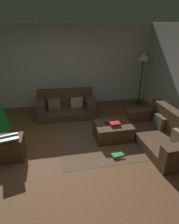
# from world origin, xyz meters

# --- Properties ---
(ground_plane) EXTENTS (6.40, 6.40, 0.00)m
(ground_plane) POSITION_xyz_m (0.00, 0.00, 0.00)
(ground_plane) COLOR brown
(rear_partition) EXTENTS (6.40, 0.12, 2.60)m
(rear_partition) POSITION_xyz_m (0.00, 3.14, 1.30)
(rear_partition) COLOR #BCB7B2
(rear_partition) RESTS_ON ground_plane
(couch_left) EXTENTS (1.70, 0.94, 0.75)m
(couch_left) POSITION_xyz_m (0.15, 2.25, 0.29)
(couch_left) COLOR #473323
(couch_left) RESTS_ON ground_plane
(couch_right) EXTENTS (1.08, 1.94, 0.75)m
(couch_right) POSITION_xyz_m (2.26, 0.23, 0.28)
(couch_right) COLOR #473323
(couch_right) RESTS_ON ground_plane
(ottoman) EXTENTS (0.87, 0.66, 0.38)m
(ottoman) POSITION_xyz_m (1.16, 0.71, 0.19)
(ottoman) COLOR #473323
(ottoman) RESTS_ON ground_plane
(gift_box) EXTENTS (0.24, 0.18, 0.08)m
(gift_box) POSITION_xyz_m (1.17, 0.63, 0.42)
(gift_box) COLOR red
(gift_box) RESTS_ON ottoman
(tv_remote) EXTENTS (0.12, 0.16, 0.02)m
(tv_remote) POSITION_xyz_m (1.03, 0.74, 0.40)
(tv_remote) COLOR black
(tv_remote) RESTS_ON ottoman
(side_table) EXTENTS (0.52, 0.44, 0.49)m
(side_table) POSITION_xyz_m (-1.14, 0.37, 0.25)
(side_table) COLOR #4C3323
(side_table) RESTS_ON ground_plane
(laptop) EXTENTS (0.45, 0.50, 0.19)m
(laptop) POSITION_xyz_m (-1.13, 0.30, 0.55)
(laptop) COLOR silver
(laptop) RESTS_ON side_table
(book_stack) EXTENTS (0.30, 0.23, 0.07)m
(book_stack) POSITION_xyz_m (1.05, -0.03, 0.03)
(book_stack) COLOR beige
(book_stack) RESTS_ON ground_plane
(corner_lamp) EXTENTS (0.36, 0.36, 1.74)m
(corner_lamp) POSITION_xyz_m (2.71, 2.64, 1.49)
(corner_lamp) COLOR black
(corner_lamp) RESTS_ON ground_plane
(area_rug) EXTENTS (2.60, 2.00, 0.01)m
(area_rug) POSITION_xyz_m (1.16, 0.71, 0.00)
(area_rug) COLOR brown
(area_rug) RESTS_ON ground_plane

